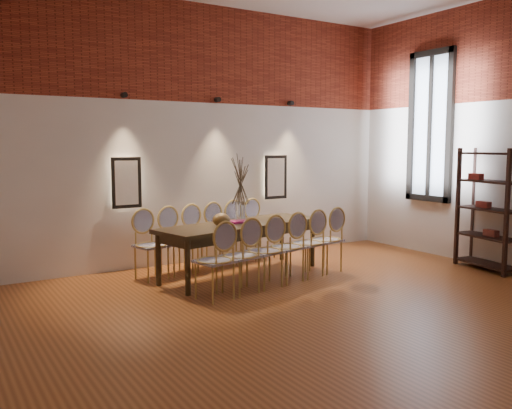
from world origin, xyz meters
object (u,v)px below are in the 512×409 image
chair_near_a (214,261)px  chair_far_c (200,238)px  chair_far_a (151,246)px  chair_far_b (176,242)px  chair_far_d (221,235)px  chair_near_f (326,240)px  dining_table (241,249)px  book (238,222)px  bowl (221,220)px  vase (240,213)px  chair_near_e (307,243)px  chair_far_f (261,229)px  chair_near_d (286,247)px  chair_near_b (241,256)px  shelving_rack (489,209)px  chair_near_c (264,251)px  chair_far_e (242,232)px

chair_near_a → chair_far_c: (0.54, 1.51, 0.00)m
chair_far_a → chair_far_c: 0.84m
chair_far_b → chair_far_d: 0.84m
chair_near_f → dining_table: bearing=146.8°
dining_table → book: size_ratio=9.64×
chair_far_a → chair_far_b: bearing=-180.0°
chair_far_b → chair_far_d: bearing=180.0°
chair_near_a → bowl: (0.50, 0.75, 0.37)m
vase → chair_near_a: bearing=-134.6°
chair_near_e → chair_far_d: size_ratio=1.00×
chair_far_f → book: size_ratio=3.62×
chair_near_d → chair_near_f: 0.84m
bowl → chair_near_f: bearing=-11.7°
chair_near_b → chair_far_b: 1.37m
chair_near_e → shelving_rack: (2.55, -1.06, 0.43)m
chair_near_a → chair_near_c: 0.84m
dining_table → chair_near_e: (0.75, -0.54, 0.09)m
chair_near_b → shelving_rack: bearing=-23.9°
vase → chair_far_e: bearing=58.8°
shelving_rack → chair_near_e: bearing=166.8°
chair_far_a → chair_near_a: bearing=90.0°
chair_near_d → book: chair_near_d is taller
chair_near_e → chair_far_a: (-1.92, 0.99, 0.00)m
chair_far_d → chair_far_e: same height
book → chair_near_f: bearing=-22.8°
chair_near_c → shelving_rack: (3.37, -0.89, 0.43)m
chair_far_e → chair_near_d: bearing=73.0°
chair_near_a → chair_near_e: size_ratio=1.00×
chair_near_d → bowl: chair_near_d is taller
chair_near_e → bowl: 1.26m
chair_near_c → chair_near_d: 0.42m
chair_near_b → chair_far_f: (1.35, 1.68, 0.00)m
book → bowl: bearing=-153.7°
chair_near_f → book: 1.32m
chair_near_a → book: size_ratio=3.62×
chair_far_a → chair_far_e: bearing=180.0°
chair_near_a → chair_far_f: 2.49m
chair_near_c → chair_near_e: 0.84m
chair_far_d → bowl: bearing=50.1°
chair_near_f → chair_far_c: 1.85m
chair_near_d → chair_far_a: (-1.51, 1.08, 0.00)m
chair_far_a → chair_near_b: bearing=107.0°
chair_far_d → shelving_rack: bearing=132.6°
dining_table → chair_near_a: (-0.88, -0.88, 0.09)m
chair_far_d → book: bearing=70.6°
chair_near_e → vase: vase is taller
chair_near_d → chair_near_e: (0.41, 0.09, 0.00)m
chair_far_e → chair_far_f: same height
chair_far_a → book: bearing=148.5°
chair_near_f → chair_far_d: same height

